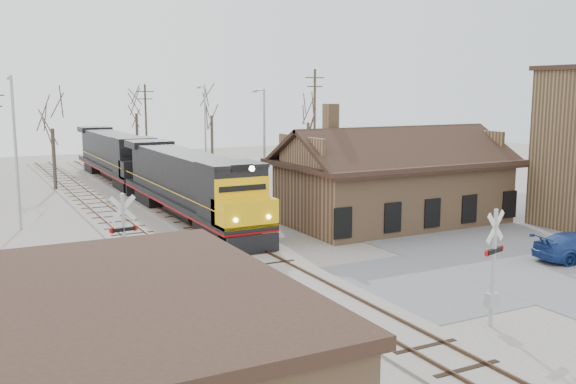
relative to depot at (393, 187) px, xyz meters
name	(u,v)px	position (x,y,z in m)	size (l,w,h in m)	color
ground	(333,300)	(-11.99, -12.00, -2.41)	(140.00, 140.00, 0.00)	#A6A196
road	(333,299)	(-11.99, -12.00, -2.39)	(60.00, 9.00, 0.03)	slate
parking_lot	(552,236)	(6.01, -8.00, -2.39)	(22.00, 26.00, 0.03)	slate
track_main	(208,230)	(-11.99, 3.00, -2.34)	(3.40, 90.00, 0.24)	#A6A196
track_siding	(137,238)	(-16.49, 3.00, -2.34)	(3.40, 90.00, 0.24)	#A6A196
depot	(393,187)	(0.00, 0.00, 0.00)	(15.20, 9.31, 7.90)	#9A734F
locomotive_lead	(190,185)	(-11.99, 6.28, 0.11)	(3.22, 21.59, 4.80)	black
locomotive_trailing	(116,156)	(-11.99, 28.15, 0.11)	(3.22, 21.59, 4.54)	black
crossbuck_near	(493,273)	(-8.37, -17.36, -0.33)	(1.25, 0.43, 4.47)	#A5A8AD
crossbuck_far	(124,248)	(-19.60, -7.26, -0.34)	(1.27, 0.33, 4.45)	#A5A8AD
streetlight_a	(15,145)	(-22.39, 9.04, 2.98)	(0.25, 2.04, 9.69)	#A5A8AD
streetlight_b	(264,143)	(-5.61, 8.26, 2.56)	(0.25, 2.04, 8.85)	#A5A8AD
streetlight_c	(205,129)	(-4.55, 23.46, 2.72)	(0.25, 2.04, 9.18)	#A5A8AD
utility_pole_b	(146,125)	(-6.82, 35.90, 2.53)	(2.00, 0.24, 9.42)	#382D23
utility_pole_c	(315,124)	(4.41, 18.18, 3.18)	(2.00, 0.24, 10.71)	#382D23
tree_b	(52,118)	(-18.07, 24.95, 3.94)	(3.64, 3.64, 8.93)	#382D23
tree_c	(136,105)	(-7.26, 38.24, 4.76)	(4.11, 4.11, 10.07)	#382D23
tree_d	(211,106)	(-0.88, 31.29, 4.65)	(4.05, 4.05, 9.91)	#382D23
tree_e	(308,114)	(7.10, 24.19, 3.91)	(3.63, 3.63, 8.89)	#382D23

